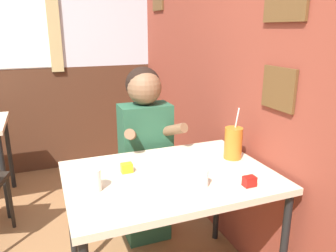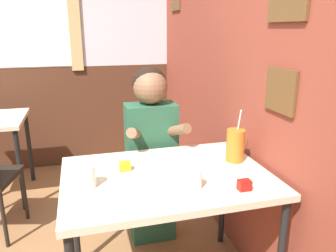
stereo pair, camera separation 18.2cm
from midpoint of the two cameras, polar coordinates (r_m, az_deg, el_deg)
name	(u,v)px [view 1 (the left image)]	position (r m, az deg, el deg)	size (l,w,h in m)	color
brick_wall_right	(202,47)	(2.59, 3.91, 13.58)	(0.08, 4.53, 2.70)	brown
back_wall	(17,42)	(3.65, -26.18, 12.92)	(5.65, 0.09, 2.70)	silver
main_table	(170,185)	(1.77, -2.67, -10.37)	(1.08, 0.77, 0.75)	beige
person_seated	(146,150)	(2.26, -6.24, -4.27)	(0.42, 0.42, 1.25)	#235138
cocktail_pitcher	(233,143)	(1.93, 8.67, -3.00)	(0.10, 0.10, 0.31)	#C6661E
glass_near_pitcher	(201,178)	(1.60, 2.56, -9.06)	(0.07, 0.07, 0.09)	silver
glass_center	(93,180)	(1.62, -16.19, -9.08)	(0.08, 0.08, 0.11)	silver
condiment_ketchup	(249,181)	(1.63, 10.90, -9.52)	(0.06, 0.04, 0.05)	#B7140F
condiment_mustard	(127,168)	(1.78, -10.15, -7.25)	(0.06, 0.04, 0.05)	yellow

